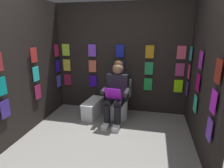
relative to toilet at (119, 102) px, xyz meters
name	(u,v)px	position (x,y,z in m)	size (l,w,h in m)	color
display_wall_back	(121,59)	(0.05, -0.42, 0.82)	(2.91, 0.14, 2.31)	black
display_wall_left	(205,72)	(-1.40, 0.63, 0.82)	(0.14, 2.00, 2.31)	black
display_wall_right	(31,65)	(1.51, 0.63, 0.82)	(0.14, 2.00, 2.31)	black
toilet	(119,102)	(0.00, 0.00, 0.00)	(0.42, 0.57, 0.77)	white
person_reading	(116,92)	(0.02, 0.23, 0.27)	(0.55, 0.71, 1.19)	black
comic_longbox_near	(93,108)	(0.55, 0.08, -0.16)	(0.32, 0.68, 0.34)	silver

